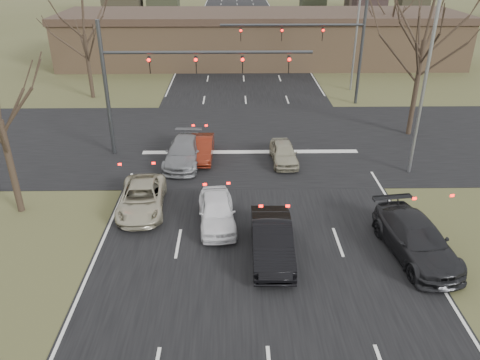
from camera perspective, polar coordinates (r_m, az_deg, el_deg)
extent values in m
plane|color=#434424|center=(18.27, 2.73, -13.03)|extent=(360.00, 360.00, 0.00)
cube|color=black|center=(74.92, -0.08, 17.85)|extent=(14.00, 300.00, 0.02)
cube|color=black|center=(31.27, 1.13, 4.89)|extent=(200.00, 14.00, 0.02)
cube|color=#826446|center=(52.92, 2.54, 16.57)|extent=(42.00, 10.00, 4.60)
cube|color=#38281E|center=(52.52, 2.60, 19.42)|extent=(42.40, 10.40, 0.70)
cylinder|color=#383A3D|center=(29.03, -15.97, 10.43)|extent=(0.24, 0.24, 8.00)
cylinder|color=#383A3D|center=(27.58, -4.00, 15.27)|extent=(12.00, 0.18, 0.18)
imported|color=black|center=(28.10, -10.95, 13.61)|extent=(0.16, 0.20, 1.00)
imported|color=black|center=(27.77, -5.37, 13.82)|extent=(0.16, 0.20, 1.00)
imported|color=black|center=(27.70, 0.31, 13.90)|extent=(0.16, 0.20, 1.00)
imported|color=black|center=(27.88, 5.96, 13.84)|extent=(0.16, 0.20, 1.00)
cylinder|color=#383A3D|center=(39.10, 14.52, 14.66)|extent=(0.24, 0.24, 8.00)
cylinder|color=#383A3D|center=(37.67, 6.40, 18.28)|extent=(11.00, 0.18, 0.18)
imported|color=black|center=(38.14, 10.02, 17.09)|extent=(0.16, 0.20, 1.00)
imported|color=black|center=(37.70, 5.10, 17.26)|extent=(0.16, 0.20, 1.00)
imported|color=black|center=(37.51, 0.09, 17.32)|extent=(0.16, 0.20, 1.00)
cylinder|color=gray|center=(26.87, 21.52, 10.55)|extent=(0.18, 0.18, 10.00)
cylinder|color=gray|center=(42.86, 14.02, 17.09)|extent=(0.18, 0.18, 10.00)
cylinder|color=black|center=(33.44, 20.64, 10.34)|extent=(0.32, 0.32, 6.33)
cylinder|color=black|center=(24.41, -26.12, 1.39)|extent=(0.32, 0.32, 4.68)
cylinder|color=black|center=(41.77, -17.95, 13.01)|extent=(0.32, 0.32, 5.23)
cylinder|color=black|center=(52.38, 17.64, 15.49)|extent=(0.32, 0.32, 4.95)
imported|color=#B5AF93|center=(23.27, -11.88, -2.17)|extent=(2.44, 4.76, 1.29)
imported|color=white|center=(21.61, -2.85, -3.82)|extent=(1.99, 4.19, 1.38)
imported|color=black|center=(19.51, 3.90, -7.32)|extent=(1.67, 4.69, 1.54)
imported|color=black|center=(20.85, 20.70, -6.77)|extent=(2.84, 5.52, 1.53)
imported|color=gray|center=(27.90, -6.87, 3.42)|extent=(2.27, 4.98, 1.41)
imported|color=#5B190D|center=(28.46, -4.73, 3.88)|extent=(1.43, 3.92, 1.28)
imported|color=#A8A488|center=(27.94, 5.34, 3.33)|extent=(1.62, 3.68, 1.23)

